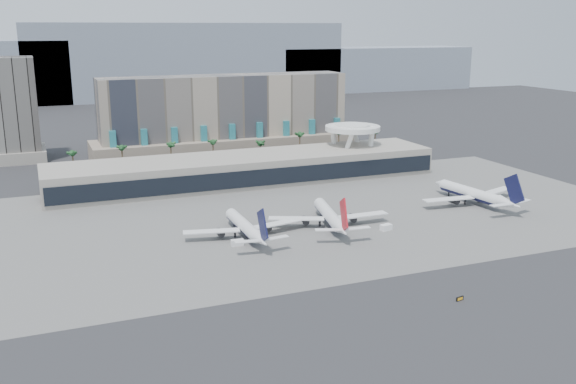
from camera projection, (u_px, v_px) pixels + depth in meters
name	position (u px, v px, depth m)	size (l,w,h in m)	color
ground	(367.00, 266.00, 183.49)	(900.00, 900.00, 0.00)	#232326
apron_pad	(294.00, 215.00, 232.89)	(260.00, 130.00, 0.06)	#5B5B59
mountain_ridge	(155.00, 66.00, 608.31)	(680.00, 60.00, 70.00)	gray
hotel	(226.00, 123.00, 339.58)	(140.00, 30.00, 42.00)	tan
office_tower	(11.00, 116.00, 323.10)	(30.00, 30.00, 52.00)	black
terminal	(246.00, 168.00, 280.53)	(170.00, 32.50, 14.50)	#ACA497
saucer_structure	(352.00, 131.00, 302.95)	(26.00, 26.00, 21.89)	white
palm_row	(237.00, 145.00, 313.65)	(157.80, 2.80, 13.10)	brown
airliner_left	(245.00, 226.00, 207.93)	(40.49, 41.63, 14.38)	white
airliner_centre	(330.00, 216.00, 219.03)	(41.47, 43.12, 15.06)	white
airliner_right	(474.00, 194.00, 246.72)	(44.39, 45.92, 15.88)	white
service_vehicle_a	(237.00, 243.00, 200.32)	(3.93, 1.92, 1.92)	white
service_vehicle_b	(386.00, 227.00, 215.45)	(3.92, 2.24, 2.02)	white
taxiway_sign	(460.00, 299.00, 160.12)	(2.39, 0.78, 1.08)	black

